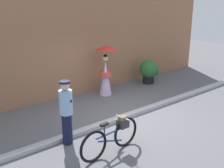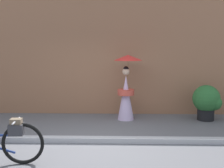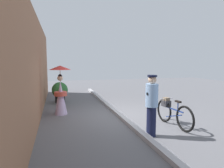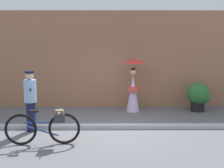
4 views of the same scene
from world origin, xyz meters
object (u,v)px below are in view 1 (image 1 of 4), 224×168
Objects in this scene: person_officer at (66,111)px; person_with_parasol at (106,70)px; bicycle_near_officer at (112,136)px; potted_plant_by_door at (149,70)px.

person_with_parasol reaches higher than person_officer.
person_officer reaches higher than bicycle_near_officer.
bicycle_near_officer is at bearing -125.37° from person_with_parasol.
potted_plant_by_door is at bearing 23.28° from person_officer.
person_with_parasol reaches higher than bicycle_near_officer.
person_with_parasol is at bearing 179.53° from potted_plant_by_door.
person_with_parasol is 1.84× the size of potted_plant_by_door.
bicycle_near_officer is at bearing -59.48° from person_officer.
person_with_parasol reaches higher than potted_plant_by_door.
bicycle_near_officer is at bearing -144.60° from potted_plant_by_door.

